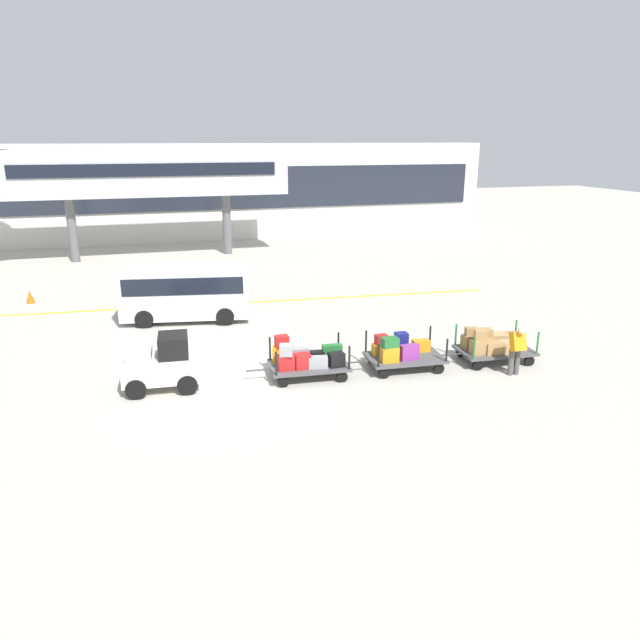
% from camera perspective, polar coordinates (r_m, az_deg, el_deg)
% --- Properties ---
extents(ground_plane, '(120.00, 120.00, 0.00)m').
position_cam_1_polar(ground_plane, '(17.69, -7.75, -5.68)').
color(ground_plane, '#B2ADA0').
extents(apron_lead_line, '(21.69, 1.94, 0.01)m').
position_cam_1_polar(apron_lead_line, '(25.82, -7.13, 1.67)').
color(apron_lead_line, yellow).
rests_on(apron_lead_line, ground_plane).
extents(terminal_building, '(44.43, 2.51, 6.42)m').
position_cam_1_polar(terminal_building, '(42.37, -13.55, 11.75)').
color(terminal_building, silver).
rests_on(terminal_building, ground_plane).
extents(jet_bridge, '(17.94, 3.00, 6.19)m').
position_cam_1_polar(jet_bridge, '(36.25, -18.92, 13.08)').
color(jet_bridge, '#B7B7BC').
rests_on(jet_bridge, ground_plane).
extents(baggage_tug, '(2.17, 1.36, 1.58)m').
position_cam_1_polar(baggage_tug, '(17.20, -14.85, -4.09)').
color(baggage_tug, white).
rests_on(baggage_tug, ground_plane).
extents(baggage_cart_lead, '(3.04, 1.56, 1.23)m').
position_cam_1_polar(baggage_cart_lead, '(17.54, -1.36, -3.78)').
color(baggage_cart_lead, '#4C4C4F').
rests_on(baggage_cart_lead, ground_plane).
extents(baggage_cart_middle, '(3.04, 1.56, 1.15)m').
position_cam_1_polar(baggage_cart_middle, '(18.30, 7.71, -3.06)').
color(baggage_cart_middle, '#4C4C4F').
rests_on(baggage_cart_middle, ground_plane).
extents(baggage_cart_tail, '(3.04, 1.56, 1.17)m').
position_cam_1_polar(baggage_cart_tail, '(19.53, 16.10, -2.26)').
color(baggage_cart_tail, '#4C4C4F').
rests_on(baggage_cart_tail, ground_plane).
extents(baggage_handler, '(0.42, 0.45, 1.56)m').
position_cam_1_polar(baggage_handler, '(18.46, 18.32, -2.57)').
color(baggage_handler, '#4C4C4C').
rests_on(baggage_handler, ground_plane).
extents(shuttle_van, '(5.05, 2.69, 2.10)m').
position_cam_1_polar(shuttle_van, '(23.46, -12.72, 2.93)').
color(shuttle_van, silver).
rests_on(shuttle_van, ground_plane).
extents(safety_cone_near, '(0.36, 0.36, 0.55)m').
position_cam_1_polar(safety_cone_near, '(28.36, -26.00, 2.02)').
color(safety_cone_near, '#EA590F').
rests_on(safety_cone_near, ground_plane).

